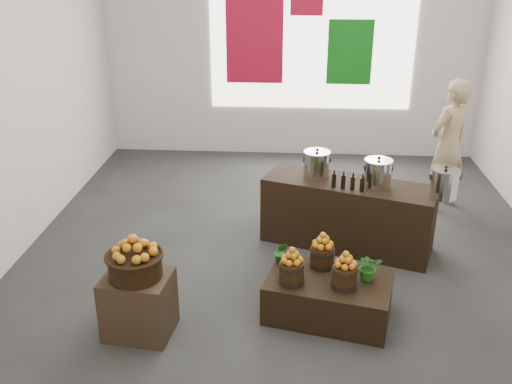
# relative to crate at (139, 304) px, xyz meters

# --- Properties ---
(ground) EXTENTS (7.00, 7.00, 0.00)m
(ground) POSITION_rel_crate_xyz_m (1.29, 1.49, -0.29)
(ground) COLOR #353633
(ground) RESTS_ON ground
(back_wall) EXTENTS (6.00, 0.04, 4.00)m
(back_wall) POSITION_rel_crate_xyz_m (1.29, 4.99, 1.71)
(back_wall) COLOR beige
(back_wall) RESTS_ON ground
(back_opening) EXTENTS (3.20, 0.02, 2.40)m
(back_opening) POSITION_rel_crate_xyz_m (1.59, 4.97, 1.71)
(back_opening) COLOR white
(back_opening) RESTS_ON back_wall
(deco_red_left) EXTENTS (0.90, 0.04, 1.40)m
(deco_red_left) POSITION_rel_crate_xyz_m (0.69, 4.96, 1.61)
(deco_red_left) COLOR #AE0D29
(deco_red_left) RESTS_ON back_wall
(deco_green_right) EXTENTS (0.70, 0.04, 1.00)m
(deco_green_right) POSITION_rel_crate_xyz_m (2.19, 4.96, 1.41)
(deco_green_right) COLOR #106814
(deco_green_right) RESTS_ON back_wall
(crate) EXTENTS (0.63, 0.54, 0.58)m
(crate) POSITION_rel_crate_xyz_m (0.00, 0.00, 0.00)
(crate) COLOR #463421
(crate) RESTS_ON ground
(wicker_basket) EXTENTS (0.46, 0.46, 0.21)m
(wicker_basket) POSITION_rel_crate_xyz_m (0.00, 0.00, 0.40)
(wicker_basket) COLOR black
(wicker_basket) RESTS_ON crate
(apples_in_basket) EXTENTS (0.36, 0.36, 0.19)m
(apples_in_basket) POSITION_rel_crate_xyz_m (0.00, 0.00, 0.60)
(apples_in_basket) COLOR #8C0904
(apples_in_basket) RESTS_ON wicker_basket
(display_table) EXTENTS (1.26, 0.94, 0.39)m
(display_table) POSITION_rel_crate_xyz_m (1.70, 0.37, -0.09)
(display_table) COLOR black
(display_table) RESTS_ON ground
(apple_bucket_front_left) EXTENTS (0.23, 0.23, 0.21)m
(apple_bucket_front_left) POSITION_rel_crate_xyz_m (1.35, 0.29, 0.21)
(apple_bucket_front_left) COLOR #321F0D
(apple_bucket_front_left) RESTS_ON display_table
(apples_in_bucket_front_left) EXTENTS (0.17, 0.17, 0.15)m
(apples_in_bucket_front_left) POSITION_rel_crate_xyz_m (1.35, 0.29, 0.39)
(apples_in_bucket_front_left) COLOR #8C0904
(apples_in_bucket_front_left) RESTS_ON apple_bucket_front_left
(apple_bucket_front_right) EXTENTS (0.23, 0.23, 0.21)m
(apple_bucket_front_right) POSITION_rel_crate_xyz_m (1.83, 0.25, 0.21)
(apple_bucket_front_right) COLOR #321F0D
(apple_bucket_front_right) RESTS_ON display_table
(apples_in_bucket_front_right) EXTENTS (0.17, 0.17, 0.15)m
(apples_in_bucket_front_right) POSITION_rel_crate_xyz_m (1.83, 0.25, 0.39)
(apples_in_bucket_front_right) COLOR #8C0904
(apples_in_bucket_front_right) RESTS_ON apple_bucket_front_right
(apple_bucket_rear) EXTENTS (0.23, 0.23, 0.21)m
(apple_bucket_rear) POSITION_rel_crate_xyz_m (1.64, 0.60, 0.21)
(apple_bucket_rear) COLOR #321F0D
(apple_bucket_rear) RESTS_ON display_table
(apples_in_bucket_rear) EXTENTS (0.17, 0.17, 0.15)m
(apples_in_bucket_rear) POSITION_rel_crate_xyz_m (1.64, 0.60, 0.39)
(apples_in_bucket_rear) COLOR #8C0904
(apples_in_bucket_rear) RESTS_ON apple_bucket_rear
(herb_garnish_right) EXTENTS (0.25, 0.22, 0.26)m
(herb_garnish_right) POSITION_rel_crate_xyz_m (2.06, 0.40, 0.23)
(herb_garnish_right) COLOR #1E5F14
(herb_garnish_right) RESTS_ON display_table
(herb_garnish_left) EXTENTS (0.14, 0.12, 0.24)m
(herb_garnish_left) POSITION_rel_crate_xyz_m (1.25, 0.63, 0.22)
(herb_garnish_left) COLOR #1E5F14
(herb_garnish_left) RESTS_ON display_table
(counter) EXTENTS (2.01, 1.21, 0.79)m
(counter) POSITION_rel_crate_xyz_m (1.98, 1.79, 0.10)
(counter) COLOR black
(counter) RESTS_ON ground
(stock_pot_left) EXTENTS (0.30, 0.30, 0.30)m
(stock_pot_left) POSITION_rel_crate_xyz_m (1.61, 1.92, 0.64)
(stock_pot_left) COLOR silver
(stock_pot_left) RESTS_ON counter
(stock_pot_center) EXTENTS (0.30, 0.30, 0.30)m
(stock_pot_center) POSITION_rel_crate_xyz_m (2.27, 1.69, 0.64)
(stock_pot_center) COLOR silver
(stock_pot_center) RESTS_ON counter
(stock_pot_right) EXTENTS (0.30, 0.30, 0.30)m
(stock_pot_right) POSITION_rel_crate_xyz_m (2.93, 1.46, 0.64)
(stock_pot_right) COLOR silver
(stock_pot_right) RESTS_ON counter
(oil_cruets) EXTENTS (0.28, 0.14, 0.22)m
(oil_cruets) POSITION_rel_crate_xyz_m (1.92, 1.61, 0.60)
(oil_cruets) COLOR black
(oil_cruets) RESTS_ON counter
(shopper) EXTENTS (0.75, 0.72, 1.73)m
(shopper) POSITION_rel_crate_xyz_m (3.34, 2.96, 0.58)
(shopper) COLOR tan
(shopper) RESTS_ON ground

